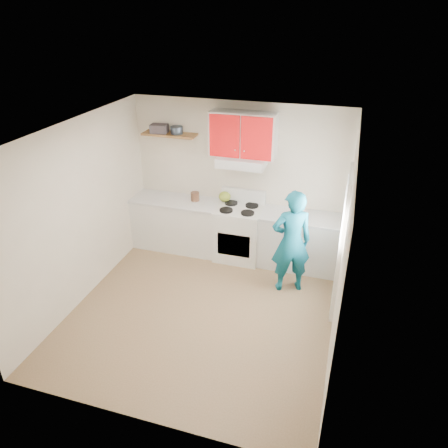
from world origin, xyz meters
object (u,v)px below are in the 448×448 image
(stove, at_px, (239,233))
(kettle, at_px, (225,197))
(person, at_px, (291,242))
(crock, at_px, (195,197))
(tin, at_px, (177,130))

(stove, relative_size, kettle, 4.47)
(stove, bearing_deg, person, -34.57)
(stove, height_order, crock, crock)
(tin, height_order, person, tin)
(kettle, relative_size, person, 0.13)
(kettle, height_order, person, person)
(crock, bearing_deg, kettle, 14.10)
(kettle, height_order, crock, kettle)
(person, bearing_deg, tin, -44.41)
(person, bearing_deg, kettle, -56.87)
(stove, relative_size, person, 0.56)
(crock, bearing_deg, stove, -6.43)
(kettle, bearing_deg, tin, -161.36)
(tin, bearing_deg, stove, -9.06)
(stove, bearing_deg, tin, 170.94)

